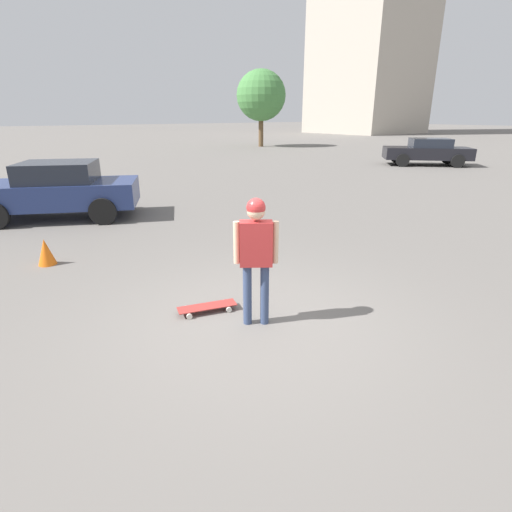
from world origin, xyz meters
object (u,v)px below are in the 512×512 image
object	(u,v)px
person	(256,247)
car_parked_far	(427,151)
skateboard	(207,307)
traffic_cone	(46,252)
car_parked_near	(58,190)

from	to	relation	value
person	car_parked_far	xyz separation A→B (m)	(-8.45, 18.32, -0.33)
person	car_parked_far	bearing A→B (deg)	60.53
skateboard	traffic_cone	world-z (taller)	traffic_cone
car_parked_near	traffic_cone	xyz separation A→B (m)	(3.67, -1.08, -0.53)
person	skateboard	world-z (taller)	person
skateboard	car_parked_far	world-z (taller)	car_parked_far
person	car_parked_near	xyz separation A→B (m)	(-7.85, -0.70, -0.31)
car_parked_near	car_parked_far	xyz separation A→B (m)	(-0.60, 19.02, -0.02)
skateboard	person	bearing A→B (deg)	134.41
car_parked_far	traffic_cone	size ratio (longest dim) A/B	9.06
person	car_parked_near	world-z (taller)	person
person	traffic_cone	world-z (taller)	person
person	skateboard	xyz separation A→B (m)	(-0.69, -0.36, -1.02)
person	traffic_cone	distance (m)	4.62
traffic_cone	car_parked_near	bearing A→B (deg)	163.56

